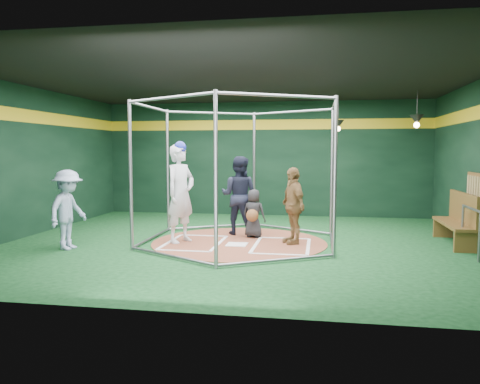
% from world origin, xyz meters
% --- Properties ---
extents(room_shell, '(10.10, 9.10, 3.53)m').
position_xyz_m(room_shell, '(0.00, 0.01, 1.75)').
color(room_shell, '#0B3415').
rests_on(room_shell, ground).
extents(clay_disc, '(3.80, 3.80, 0.01)m').
position_xyz_m(clay_disc, '(0.00, 0.00, 0.01)').
color(clay_disc, brown).
rests_on(clay_disc, ground).
extents(home_plate, '(0.43, 0.43, 0.01)m').
position_xyz_m(home_plate, '(0.00, -0.30, 0.02)').
color(home_plate, white).
rests_on(home_plate, clay_disc).
extents(batter_box_left, '(1.17, 1.77, 0.01)m').
position_xyz_m(batter_box_left, '(-0.95, -0.25, 0.02)').
color(batter_box_left, white).
rests_on(batter_box_left, clay_disc).
extents(batter_box_right, '(1.17, 1.77, 0.01)m').
position_xyz_m(batter_box_right, '(0.95, -0.25, 0.02)').
color(batter_box_right, white).
rests_on(batter_box_right, clay_disc).
extents(batting_cage, '(4.05, 4.67, 3.00)m').
position_xyz_m(batting_cage, '(-0.00, -0.00, 1.50)').
color(batting_cage, gray).
rests_on(batting_cage, ground).
extents(bat_rack, '(0.07, 1.25, 0.98)m').
position_xyz_m(bat_rack, '(4.93, 0.40, 1.05)').
color(bat_rack, brown).
rests_on(bat_rack, room_shell).
extents(pendant_lamp_near, '(0.34, 0.34, 0.90)m').
position_xyz_m(pendant_lamp_near, '(2.20, 3.60, 2.74)').
color(pendant_lamp_near, black).
rests_on(pendant_lamp_near, room_shell).
extents(pendant_lamp_far, '(0.34, 0.34, 0.90)m').
position_xyz_m(pendant_lamp_far, '(4.00, 2.00, 2.74)').
color(pendant_lamp_far, black).
rests_on(pendant_lamp_far, room_shell).
extents(batter_figure, '(0.79, 0.92, 2.19)m').
position_xyz_m(batter_figure, '(-1.26, -0.20, 1.09)').
color(batter_figure, silver).
rests_on(batter_figure, clay_disc).
extents(visitor_leopard, '(0.79, 1.04, 1.64)m').
position_xyz_m(visitor_leopard, '(1.16, 0.06, 0.83)').
color(visitor_leopard, '#A67D47').
rests_on(visitor_leopard, clay_disc).
extents(catcher_figure, '(0.60, 0.62, 1.11)m').
position_xyz_m(catcher_figure, '(0.23, 0.61, 0.56)').
color(catcher_figure, black).
rests_on(catcher_figure, clay_disc).
extents(umpire, '(1.00, 0.84, 1.86)m').
position_xyz_m(umpire, '(-0.17, 0.97, 0.94)').
color(umpire, black).
rests_on(umpire, clay_disc).
extents(bystander_blue, '(0.71, 1.10, 1.62)m').
position_xyz_m(bystander_blue, '(-3.30, -1.26, 0.81)').
color(bystander_blue, '#94A5C4').
rests_on(bystander_blue, ground).
extents(dugout_bench, '(0.44, 1.91, 1.11)m').
position_xyz_m(dugout_bench, '(4.64, 0.58, 0.57)').
color(dugout_bench, brown).
rests_on(dugout_bench, ground).
extents(steel_railing, '(0.05, 1.08, 0.93)m').
position_xyz_m(steel_railing, '(4.55, -0.56, 0.62)').
color(steel_railing, gray).
rests_on(steel_railing, ground).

